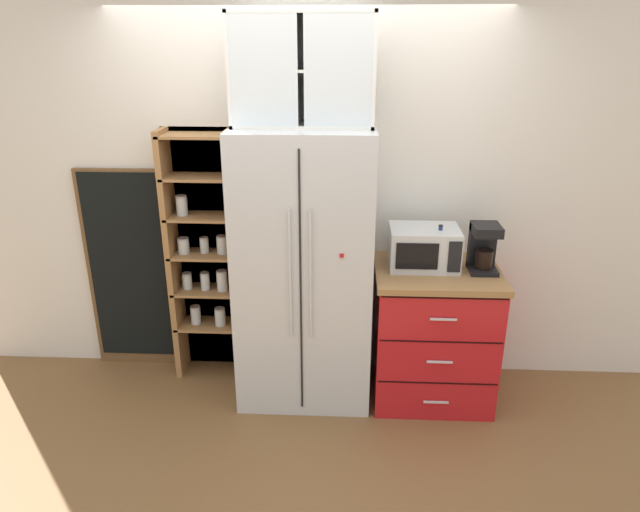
{
  "coord_description": "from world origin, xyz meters",
  "views": [
    {
      "loc": [
        0.27,
        -3.36,
        2.32
      ],
      "look_at": [
        0.1,
        0.04,
        1.0
      ],
      "focal_mm": 31.86,
      "sensor_mm": 36.0,
      "label": 1
    }
  ],
  "objects": [
    {
      "name": "ground_plane",
      "position": [
        0.0,
        0.0,
        0.0
      ],
      "size": [
        10.68,
        10.68,
        0.0
      ],
      "primitive_type": "plane",
      "color": "brown"
    },
    {
      "name": "wall_back_cream",
      "position": [
        0.0,
        0.4,
        1.27
      ],
      "size": [
        4.98,
        0.1,
        2.55
      ],
      "primitive_type": "cube",
      "color": "silver",
      "rests_on": "ground"
    },
    {
      "name": "refrigerator",
      "position": [
        0.0,
        0.04,
        0.91
      ],
      "size": [
        0.86,
        0.65,
        1.82
      ],
      "color": "silver",
      "rests_on": "ground"
    },
    {
      "name": "pantry_shelf_column",
      "position": [
        -0.71,
        0.29,
        0.9
      ],
      "size": [
        0.52,
        0.27,
        1.77
      ],
      "color": "brown",
      "rests_on": "ground"
    },
    {
      "name": "counter_cabinet",
      "position": [
        0.86,
        0.03,
        0.47
      ],
      "size": [
        0.8,
        0.67,
        0.93
      ],
      "color": "red",
      "rests_on": "ground"
    },
    {
      "name": "microwave",
      "position": [
        0.76,
        0.08,
        1.06
      ],
      "size": [
        0.44,
        0.33,
        0.26
      ],
      "color": "silver",
      "rests_on": "counter_cabinet"
    },
    {
      "name": "coffee_maker",
      "position": [
        1.13,
        0.04,
        1.08
      ],
      "size": [
        0.17,
        0.2,
        0.31
      ],
      "color": "black",
      "rests_on": "counter_cabinet"
    },
    {
      "name": "mug_charcoal",
      "position": [
        0.86,
        -0.04,
        0.98
      ],
      "size": [
        0.11,
        0.08,
        0.1
      ],
      "color": "#2D2D33",
      "rests_on": "counter_cabinet"
    },
    {
      "name": "bottle_cobalt",
      "position": [
        0.86,
        0.05,
        1.06
      ],
      "size": [
        0.07,
        0.07,
        0.29
      ],
      "color": "navy",
      "rests_on": "counter_cabinet"
    },
    {
      "name": "upper_cabinet",
      "position": [
        0.0,
        0.08,
        2.14
      ],
      "size": [
        0.83,
        0.32,
        0.64
      ],
      "color": "silver",
      "rests_on": "refrigerator"
    },
    {
      "name": "chalkboard_menu",
      "position": [
        -1.29,
        0.33,
        0.75
      ],
      "size": [
        0.6,
        0.04,
        1.49
      ],
      "color": "brown",
      "rests_on": "ground"
    }
  ]
}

